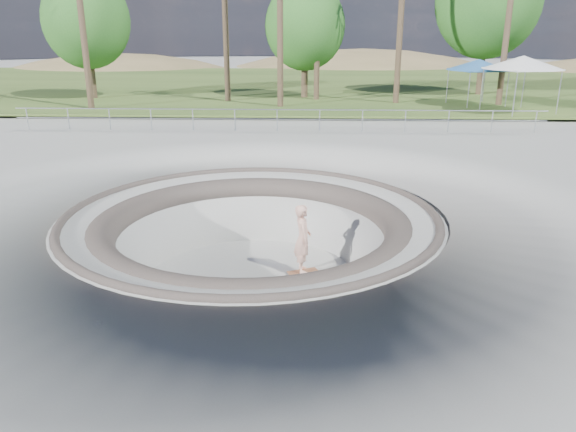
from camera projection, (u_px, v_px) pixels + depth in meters
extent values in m
plane|color=#A5A5A0|center=(251.00, 215.00, 15.27)|extent=(180.00, 180.00, 0.00)
torus|color=#A5A5A0|center=(253.00, 282.00, 15.91)|extent=(14.00, 14.00, 4.00)
cylinder|color=#A5A5A0|center=(253.00, 280.00, 15.90)|extent=(6.60, 6.60, 0.10)
torus|color=#534942|center=(251.00, 216.00, 15.28)|extent=(10.24, 10.24, 0.24)
torus|color=#534942|center=(252.00, 230.00, 15.41)|extent=(8.91, 8.91, 0.81)
cube|color=#375120|center=(293.00, 84.00, 47.37)|extent=(180.00, 36.00, 0.12)
ellipsoid|color=brown|center=(123.00, 121.00, 70.23)|extent=(50.40, 36.00, 23.40)
ellipsoid|color=brown|center=(359.00, 128.00, 74.26)|extent=(61.60, 44.00, 28.60)
cylinder|color=#999DA1|center=(277.00, 110.00, 26.25)|extent=(25.00, 0.05, 0.05)
cylinder|color=#999DA1|center=(277.00, 119.00, 26.39)|extent=(25.00, 0.05, 0.05)
cube|color=brown|center=(302.00, 271.00, 16.15)|extent=(0.91, 0.57, 0.02)
cylinder|color=#AEAEB3|center=(302.00, 272.00, 16.16)|extent=(0.11, 0.18, 0.04)
cylinder|color=#AEAEB3|center=(302.00, 272.00, 16.16)|extent=(0.11, 0.18, 0.04)
cylinder|color=beige|center=(302.00, 273.00, 16.17)|extent=(0.08, 0.06, 0.07)
cylinder|color=beige|center=(302.00, 273.00, 16.17)|extent=(0.08, 0.06, 0.07)
cylinder|color=beige|center=(302.00, 273.00, 16.17)|extent=(0.08, 0.06, 0.07)
cylinder|color=beige|center=(302.00, 273.00, 16.17)|extent=(0.08, 0.06, 0.07)
imported|color=#E8AC96|center=(303.00, 238.00, 15.83)|extent=(0.58, 0.79, 2.00)
cylinder|color=#999DA1|center=(501.00, 94.00, 30.04)|extent=(0.06, 0.06, 2.25)
cylinder|color=#999DA1|center=(556.00, 95.00, 29.93)|extent=(0.06, 0.06, 2.25)
cylinder|color=#999DA1|center=(486.00, 89.00, 32.75)|extent=(0.06, 0.06, 2.25)
cylinder|color=#999DA1|center=(536.00, 89.00, 32.64)|extent=(0.06, 0.06, 2.25)
cube|color=white|center=(522.00, 69.00, 30.95)|extent=(3.93, 3.93, 0.08)
cone|color=white|center=(523.00, 62.00, 30.83)|extent=(5.72, 5.72, 0.72)
cylinder|color=#999DA1|center=(461.00, 90.00, 33.11)|extent=(0.06, 0.06, 1.99)
cylinder|color=#999DA1|center=(504.00, 91.00, 33.01)|extent=(0.06, 0.06, 1.99)
cylinder|color=#999DA1|center=(451.00, 86.00, 35.51)|extent=(0.06, 0.06, 1.99)
cylinder|color=#999DA1|center=(491.00, 86.00, 35.41)|extent=(0.06, 0.06, 1.99)
cube|color=#2C5F9F|center=(478.00, 70.00, 33.91)|extent=(3.35, 3.35, 0.08)
cone|color=#2C5F9F|center=(479.00, 65.00, 33.81)|extent=(5.18, 5.18, 0.63)
cylinder|color=brown|center=(80.00, 3.00, 31.24)|extent=(0.36, 0.36, 11.86)
cylinder|color=brown|center=(225.00, 24.00, 35.01)|extent=(0.36, 0.36, 9.71)
cylinder|color=brown|center=(280.00, 7.00, 32.12)|extent=(0.36, 0.36, 11.52)
cylinder|color=brown|center=(317.00, 26.00, 35.65)|extent=(0.36, 0.36, 9.44)
cylinder|color=brown|center=(401.00, 20.00, 33.96)|extent=(0.36, 0.36, 10.08)
cylinder|color=brown|center=(509.00, 18.00, 33.04)|extent=(0.36, 0.36, 10.31)
cylinder|color=brown|center=(91.00, 63.00, 37.22)|extent=(0.44, 0.44, 4.72)
ellipsoid|color=#2B6422|center=(86.00, 20.00, 36.35)|extent=(5.64, 5.13, 6.15)
cylinder|color=brown|center=(305.00, 65.00, 37.62)|extent=(0.44, 0.44, 4.41)
ellipsoid|color=#2B6422|center=(305.00, 26.00, 36.81)|extent=(5.27, 4.79, 5.75)
cylinder|color=brown|center=(483.00, 52.00, 39.01)|extent=(0.44, 0.44, 5.94)
ellipsoid|color=#2B6422|center=(488.00, 0.00, 37.92)|extent=(7.10, 6.45, 7.74)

